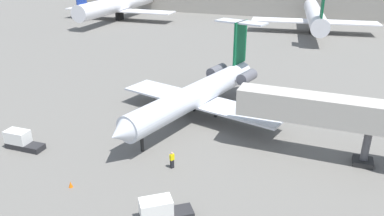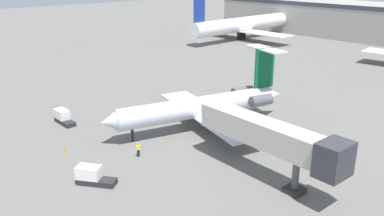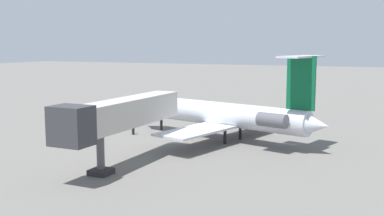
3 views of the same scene
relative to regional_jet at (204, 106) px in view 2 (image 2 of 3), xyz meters
The scene contains 8 objects.
ground_plane 4.29m from the regional_jet, 39.16° to the right, with size 400.00×400.00×0.10m, color #66635E.
regional_jet is the anchor object (origin of this frame).
jet_bridge 16.42m from the regional_jet, 17.60° to the right, with size 17.30×3.32×6.58m.
ground_crew_marshaller 12.19m from the regional_jet, 83.23° to the right, with size 0.43×0.48×1.69m.
baggage_tug_lead 19.42m from the regional_jet, 79.53° to the right, with size 4.05×3.50×1.90m.
baggage_tug_trailing 20.16m from the regional_jet, 136.96° to the right, with size 4.02×1.46×1.90m.
traffic_cone_near 18.82m from the regional_jet, 107.39° to the right, with size 0.36×0.36×0.55m.
parked_airliner_west_end 73.85m from the regional_jet, 127.84° to the left, with size 33.73×40.10×13.74m.
Camera 2 is at (35.23, -33.78, 20.82)m, focal length 37.67 mm.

